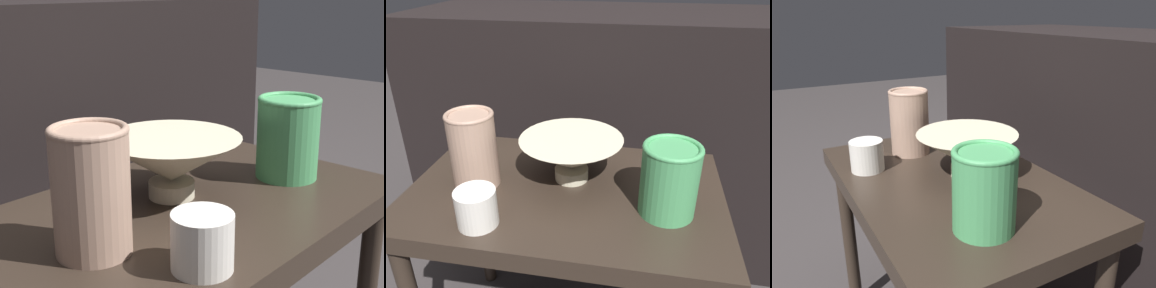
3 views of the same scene
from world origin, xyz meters
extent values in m
cube|color=#2D231C|center=(0.00, 0.00, 0.48)|extent=(0.66, 0.42, 0.04)
cylinder|color=#2D231C|center=(-0.29, -0.18, 0.23)|extent=(0.04, 0.04, 0.46)
cylinder|color=#2D231C|center=(-0.29, 0.18, 0.23)|extent=(0.04, 0.04, 0.46)
cube|color=black|center=(0.00, 0.55, 0.39)|extent=(1.19, 0.50, 0.79)
cylinder|color=beige|center=(0.01, 0.04, 0.51)|extent=(0.07, 0.07, 0.03)
cone|color=beige|center=(0.01, 0.04, 0.56)|extent=(0.22, 0.22, 0.07)
cylinder|color=tan|center=(-0.19, -0.02, 0.58)|extent=(0.10, 0.10, 0.16)
torus|color=tan|center=(-0.19, -0.02, 0.66)|extent=(0.10, 0.10, 0.01)
cylinder|color=#47995B|center=(0.21, -0.04, 0.57)|extent=(0.11, 0.11, 0.14)
torus|color=#47995B|center=(0.21, -0.04, 0.63)|extent=(0.11, 0.11, 0.01)
cylinder|color=silver|center=(-0.13, -0.14, 0.53)|extent=(0.08, 0.08, 0.07)
camera|label=1|loc=(-0.56, -0.51, 0.82)|focal=50.00mm
camera|label=2|loc=(0.15, -0.65, 0.94)|focal=35.00mm
camera|label=3|loc=(0.67, -0.34, 0.84)|focal=35.00mm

